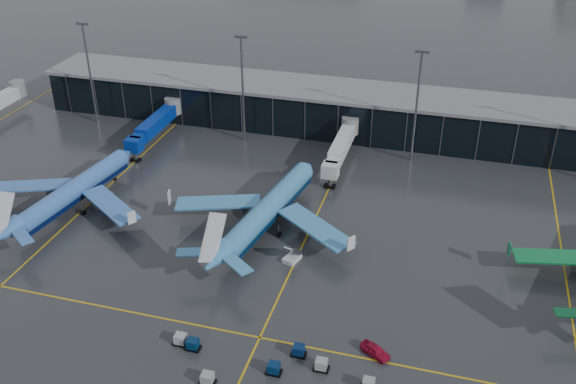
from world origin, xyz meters
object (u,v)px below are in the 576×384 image
(mobile_airstair, at_px, (292,257))
(airliner_klm_near, at_px, (269,196))
(baggage_carts, at_px, (276,366))
(service_van_red, at_px, (375,350))
(airliner_arkefly, at_px, (73,179))

(mobile_airstair, bearing_deg, airliner_klm_near, 144.18)
(baggage_carts, distance_m, mobile_airstair, 26.06)
(service_van_red, bearing_deg, mobile_airstair, 74.28)
(airliner_klm_near, xyz_separation_m, baggage_carts, (11.88, -34.84, -5.93))
(airliner_klm_near, xyz_separation_m, service_van_red, (24.64, -28.17, -5.89))
(airliner_arkefly, bearing_deg, mobile_airstair, 0.16)
(service_van_red, bearing_deg, baggage_carts, 148.91)
(mobile_airstair, xyz_separation_m, service_van_red, (17.64, -18.93, 0.03))
(service_van_red, bearing_deg, airliner_arkefly, 99.89)
(airliner_klm_near, bearing_deg, service_van_red, -39.49)
(airliner_arkefly, distance_m, mobile_airstair, 46.57)
(airliner_klm_near, height_order, service_van_red, airliner_klm_near)
(airliner_arkefly, distance_m, airliner_klm_near, 38.99)
(airliner_klm_near, bearing_deg, mobile_airstair, -43.51)
(airliner_arkefly, distance_m, service_van_red, 68.42)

